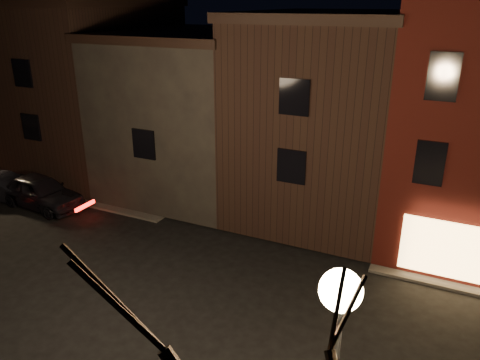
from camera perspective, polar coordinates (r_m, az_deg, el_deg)
ground at (r=16.81m, az=-5.80°, el=-15.40°), size 120.00×120.00×0.00m
sidewalk_far_left at (r=42.77m, az=-15.08°, el=6.96°), size 30.00×30.00×0.12m
corner_building at (r=21.40m, az=27.04°, el=6.46°), size 6.50×8.50×10.50m
row_building_a at (r=23.24m, az=10.63°, el=7.96°), size 7.30×10.30×9.40m
row_building_b at (r=26.12m, az=-5.09°, el=8.54°), size 7.80×10.30×8.40m
row_building_c at (r=30.26m, az=-17.29°, el=10.86°), size 7.30×10.30×9.90m
street_lamp_near at (r=7.31m, az=11.47°, el=-20.32°), size 0.60×0.60×6.48m
parked_car_a at (r=25.95m, az=-23.13°, el=-1.31°), size 5.04×2.38×1.67m
parked_car_b at (r=27.77m, az=-26.76°, el=-0.82°), size 4.22×1.76×1.36m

